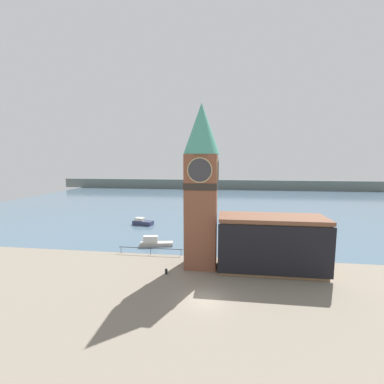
# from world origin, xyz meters

# --- Properties ---
(ground_plane) EXTENTS (160.00, 160.00, 0.00)m
(ground_plane) POSITION_xyz_m (0.00, 0.00, 0.00)
(ground_plane) COLOR gray
(water) EXTENTS (160.00, 120.00, 0.00)m
(water) POSITION_xyz_m (0.00, 72.83, -0.00)
(water) COLOR slate
(water) RESTS_ON ground_plane
(far_shoreline) EXTENTS (180.00, 3.00, 5.00)m
(far_shoreline) POSITION_xyz_m (0.00, 112.83, 2.50)
(far_shoreline) COLOR slate
(far_shoreline) RESTS_ON water
(pier_railing) EXTENTS (10.59, 0.08, 1.09)m
(pier_railing) POSITION_xyz_m (-9.89, 12.58, 0.95)
(pier_railing) COLOR #232328
(pier_railing) RESTS_ON ground_plane
(clock_tower) EXTENTS (5.01, 5.01, 22.81)m
(clock_tower) POSITION_xyz_m (-1.41, 9.41, 12.11)
(clock_tower) COLOR brown
(clock_tower) RESTS_ON ground_plane
(pier_building) EXTENTS (14.31, 5.76, 7.58)m
(pier_building) POSITION_xyz_m (8.24, 8.89, 3.81)
(pier_building) COLOR #9E754C
(pier_building) RESTS_ON ground_plane
(boat_near) EXTENTS (5.93, 2.51, 1.79)m
(boat_near) POSITION_xyz_m (-10.47, 16.89, 0.64)
(boat_near) COLOR #B7B2A8
(boat_near) RESTS_ON water
(boat_far) EXTENTS (5.04, 3.00, 1.62)m
(boat_far) POSITION_xyz_m (-17.46, 31.34, 0.62)
(boat_far) COLOR #333856
(boat_far) RESTS_ON water
(mooring_bollard_near) EXTENTS (0.37, 0.37, 0.75)m
(mooring_bollard_near) POSITION_xyz_m (-5.75, 5.87, 0.40)
(mooring_bollard_near) COLOR black
(mooring_bollard_near) RESTS_ON ground_plane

